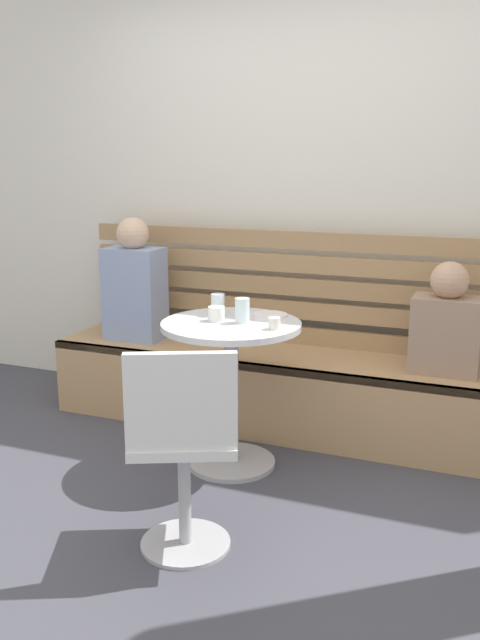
{
  "coord_description": "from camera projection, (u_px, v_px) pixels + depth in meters",
  "views": [
    {
      "loc": [
        1.15,
        -2.29,
        1.51
      ],
      "look_at": [
        -0.04,
        0.66,
        0.75
      ],
      "focal_mm": 38.14,
      "sensor_mm": 36.0,
      "label": 1
    }
  ],
  "objects": [
    {
      "name": "person_adult",
      "position": [
        135.0,
        285.0,
        4.06
      ],
      "size": [
        0.34,
        0.22,
        0.73
      ],
      "color": "#8C9EC6",
      "rests_on": "booth_bench"
    },
    {
      "name": "back_wall",
      "position": [
        309.0,
        169.0,
        3.98
      ],
      "size": [
        5.2,
        0.1,
        2.9
      ],
      "primitive_type": "cube",
      "color": "silver",
      "rests_on": "ground"
    },
    {
      "name": "cup_ceramic_white",
      "position": [
        216.0,
        314.0,
        3.29
      ],
      "size": [
        0.08,
        0.08,
        0.07
      ],
      "primitive_type": "cylinder",
      "color": "white",
      "rests_on": "cafe_table"
    },
    {
      "name": "person_child_left",
      "position": [
        446.0,
        325.0,
        3.43
      ],
      "size": [
        0.34,
        0.22,
        0.57
      ],
      "color": "#9E7F6B",
      "rests_on": "booth_bench"
    },
    {
      "name": "cup_espresso_small",
      "position": [
        274.0,
        323.0,
        3.13
      ],
      "size": [
        0.06,
        0.06,
        0.05
      ],
      "primitive_type": "cylinder",
      "color": "silver",
      "rests_on": "cafe_table"
    },
    {
      "name": "cafe_table",
      "position": [
        231.0,
        366.0,
        3.32
      ],
      "size": [
        0.68,
        0.68,
        0.74
      ],
      "color": "#ADADB2",
      "rests_on": "ground"
    },
    {
      "name": "booth_backrest",
      "position": [
        296.0,
        287.0,
        3.95
      ],
      "size": [
        2.65,
        0.04,
        0.66
      ],
      "color": "#A68157",
      "rests_on": "booth_bench"
    },
    {
      "name": "booth_bench",
      "position": [
        282.0,
        391.0,
        3.86
      ],
      "size": [
        2.7,
        0.52,
        0.44
      ],
      "color": "tan",
      "rests_on": "ground"
    },
    {
      "name": "plate_small",
      "position": [
        270.0,
        315.0,
        3.39
      ],
      "size": [
        0.17,
        0.17,
        0.01
      ],
      "primitive_type": "cylinder",
      "color": "white",
      "rests_on": "cafe_table"
    },
    {
      "name": "cup_water_clear",
      "position": [
        218.0,
        305.0,
        3.4
      ],
      "size": [
        0.07,
        0.07,
        0.11
      ],
      "primitive_type": "cylinder",
      "color": "white",
      "rests_on": "cafe_table"
    },
    {
      "name": "cup_glass_tall",
      "position": [
        242.0,
        311.0,
        3.24
      ],
      "size": [
        0.07,
        0.07,
        0.12
      ],
      "primitive_type": "cylinder",
      "color": "silver",
      "rests_on": "cafe_table"
    },
    {
      "name": "ground",
      "position": [
        189.0,
        529.0,
        2.83
      ],
      "size": [
        8.0,
        8.0,
        0.0
      ],
      "primitive_type": "plane",
      "color": "#42424C"
    },
    {
      "name": "white_chair",
      "position": [
        183.0,
        443.0,
        2.55
      ],
      "size": [
        0.53,
        0.53,
        0.85
      ],
      "color": "#ADADB2",
      "rests_on": "ground"
    }
  ]
}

